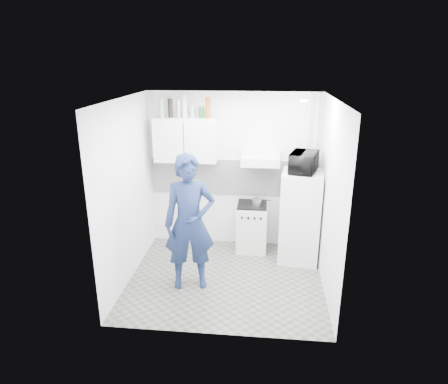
# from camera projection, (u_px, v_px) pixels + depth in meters

# --- Properties ---
(floor) EXTENTS (2.80, 2.80, 0.00)m
(floor) POSITION_uv_depth(u_px,v_px,m) (226.00, 279.00, 5.89)
(floor) COLOR #66675C
(floor) RESTS_ON ground
(ceiling) EXTENTS (2.80, 2.80, 0.00)m
(ceiling) POSITION_uv_depth(u_px,v_px,m) (226.00, 99.00, 5.06)
(ceiling) COLOR white
(ceiling) RESTS_ON wall_back
(wall_back) EXTENTS (2.80, 0.00, 2.80)m
(wall_back) POSITION_uv_depth(u_px,v_px,m) (233.00, 171.00, 6.65)
(wall_back) COLOR white
(wall_back) RESTS_ON floor
(wall_left) EXTENTS (0.00, 2.60, 2.60)m
(wall_left) POSITION_uv_depth(u_px,v_px,m) (127.00, 192.00, 5.61)
(wall_left) COLOR white
(wall_left) RESTS_ON floor
(wall_right) EXTENTS (0.00, 2.60, 2.60)m
(wall_right) POSITION_uv_depth(u_px,v_px,m) (330.00, 199.00, 5.34)
(wall_right) COLOR white
(wall_right) RESTS_ON floor
(person) EXTENTS (0.78, 0.59, 1.92)m
(person) POSITION_uv_depth(u_px,v_px,m) (190.00, 223.00, 5.44)
(person) COLOR #18254A
(person) RESTS_ON floor
(stove) EXTENTS (0.50, 0.50, 0.79)m
(stove) POSITION_uv_depth(u_px,v_px,m) (252.00, 228.00, 6.67)
(stove) COLOR white
(stove) RESTS_ON floor
(fridge) EXTENTS (0.67, 0.67, 1.46)m
(fridge) POSITION_uv_depth(u_px,v_px,m) (300.00, 217.00, 6.24)
(fridge) COLOR white
(fridge) RESTS_ON floor
(stove_top) EXTENTS (0.48, 0.48, 0.03)m
(stove_top) POSITION_uv_depth(u_px,v_px,m) (252.00, 205.00, 6.54)
(stove_top) COLOR black
(stove_top) RESTS_ON stove
(saucepan) EXTENTS (0.17, 0.17, 0.10)m
(saucepan) POSITION_uv_depth(u_px,v_px,m) (257.00, 202.00, 6.50)
(saucepan) COLOR silver
(saucepan) RESTS_ON stove_top
(microwave) EXTENTS (0.62, 0.49, 0.30)m
(microwave) POSITION_uv_depth(u_px,v_px,m) (304.00, 162.00, 5.96)
(microwave) COLOR black
(microwave) RESTS_ON fridge
(bottle_a) EXTENTS (0.07, 0.07, 0.29)m
(bottle_a) POSITION_uv_depth(u_px,v_px,m) (162.00, 108.00, 6.26)
(bottle_a) COLOR #B2B7BC
(bottle_a) RESTS_ON upper_cabinet
(bottle_b) EXTENTS (0.08, 0.08, 0.29)m
(bottle_b) POSITION_uv_depth(u_px,v_px,m) (170.00, 108.00, 6.25)
(bottle_b) COLOR black
(bottle_b) RESTS_ON upper_cabinet
(bottle_c) EXTENTS (0.06, 0.06, 0.26)m
(bottle_c) POSITION_uv_depth(u_px,v_px,m) (179.00, 109.00, 6.24)
(bottle_c) COLOR silver
(bottle_c) RESTS_ON upper_cabinet
(bottle_d) EXTENTS (0.08, 0.08, 0.35)m
(bottle_d) POSITION_uv_depth(u_px,v_px,m) (185.00, 106.00, 6.22)
(bottle_d) COLOR #B2B7BC
(bottle_d) RESTS_ON upper_cabinet
(canister_a) EXTENTS (0.08, 0.08, 0.19)m
(canister_a) POSITION_uv_depth(u_px,v_px,m) (192.00, 112.00, 6.23)
(canister_a) COLOR silver
(canister_a) RESTS_ON upper_cabinet
(canister_b) EXTENTS (0.09, 0.09, 0.17)m
(canister_b) POSITION_uv_depth(u_px,v_px,m) (202.00, 112.00, 6.22)
(canister_b) COLOR #144C1E
(canister_b) RESTS_ON upper_cabinet
(bottle_e) EXTENTS (0.08, 0.08, 0.32)m
(bottle_e) POSITION_uv_depth(u_px,v_px,m) (208.00, 108.00, 6.18)
(bottle_e) COLOR brown
(bottle_e) RESTS_ON upper_cabinet
(upper_cabinet) EXTENTS (1.00, 0.35, 0.70)m
(upper_cabinet) POSITION_uv_depth(u_px,v_px,m) (186.00, 140.00, 6.38)
(upper_cabinet) COLOR white
(upper_cabinet) RESTS_ON wall_back
(range_hood) EXTENTS (0.60, 0.50, 0.14)m
(range_hood) POSITION_uv_depth(u_px,v_px,m) (260.00, 160.00, 6.29)
(range_hood) COLOR white
(range_hood) RESTS_ON wall_back
(backsplash) EXTENTS (2.74, 0.03, 0.60)m
(backsplash) POSITION_uv_depth(u_px,v_px,m) (233.00, 177.00, 6.67)
(backsplash) COLOR white
(backsplash) RESTS_ON wall_back
(pipe_a) EXTENTS (0.05, 0.05, 2.60)m
(pipe_a) POSITION_uv_depth(u_px,v_px,m) (313.00, 175.00, 6.45)
(pipe_a) COLOR white
(pipe_a) RESTS_ON floor
(pipe_b) EXTENTS (0.04, 0.04, 2.60)m
(pipe_b) POSITION_uv_depth(u_px,v_px,m) (305.00, 174.00, 6.46)
(pipe_b) COLOR white
(pipe_b) RESTS_ON floor
(ceiling_spot_fixture) EXTENTS (0.10, 0.10, 0.02)m
(ceiling_spot_fixture) POSITION_uv_depth(u_px,v_px,m) (304.00, 101.00, 5.16)
(ceiling_spot_fixture) COLOR white
(ceiling_spot_fixture) RESTS_ON ceiling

